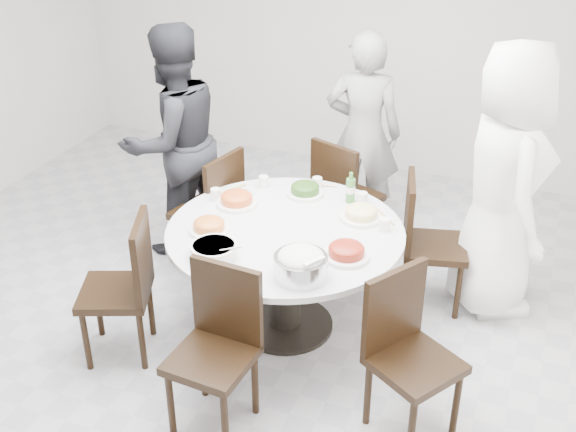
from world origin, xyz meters
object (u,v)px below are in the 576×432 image
(dining_table, at_px, (285,279))
(chair_sw, at_px, (115,289))
(chair_nw, at_px, (206,210))
(chair_ne, at_px, (435,244))
(soup_bowl, at_px, (214,251))
(chair_se, at_px, (416,361))
(chair_n, at_px, (348,195))
(rice_bowl, at_px, (301,267))
(diner_right, at_px, (504,182))
(diner_left, at_px, (174,142))
(chair_s, at_px, (211,356))
(diner_middle, at_px, (363,134))
(beverage_bottle, at_px, (351,187))

(dining_table, distance_m, chair_sw, 1.08)
(dining_table, xyz_separation_m, chair_nw, (-0.83, 0.51, 0.10))
(chair_ne, bearing_deg, soup_bowl, 120.41)
(chair_se, relative_size, soup_bowl, 3.43)
(chair_n, relative_size, rice_bowl, 3.12)
(dining_table, bearing_deg, chair_ne, 36.34)
(diner_right, height_order, diner_left, diner_right)
(dining_table, relative_size, chair_ne, 1.58)
(chair_s, bearing_deg, chair_ne, 65.19)
(chair_sw, distance_m, diner_right, 2.57)
(chair_nw, distance_m, diner_right, 2.12)
(chair_se, bearing_deg, diner_right, 23.21)
(chair_s, bearing_deg, rice_bowl, 61.87)
(chair_se, xyz_separation_m, rice_bowl, (-0.71, 0.15, 0.34))
(rice_bowl, bearing_deg, chair_ne, 62.16)
(diner_right, relative_size, soup_bowl, 6.75)
(chair_ne, bearing_deg, diner_middle, 27.30)
(chair_nw, relative_size, chair_s, 1.00)
(beverage_bottle, bearing_deg, chair_sw, -136.00)
(rice_bowl, bearing_deg, diner_left, 140.70)
(chair_ne, xyz_separation_m, rice_bowl, (-0.58, -1.09, 0.34))
(chair_ne, relative_size, chair_sw, 1.00)
(chair_ne, xyz_separation_m, chair_se, (0.13, -1.24, 0.00))
(chair_nw, height_order, chair_se, same)
(chair_ne, bearing_deg, rice_bowl, 138.64)
(chair_sw, xyz_separation_m, diner_middle, (0.96, 2.13, 0.35))
(dining_table, height_order, soup_bowl, soup_bowl)
(dining_table, distance_m, chair_s, 0.98)
(chair_n, xyz_separation_m, chair_se, (0.89, -1.73, 0.00))
(chair_sw, xyz_separation_m, soup_bowl, (0.61, 0.16, 0.32))
(dining_table, relative_size, chair_n, 1.58)
(diner_right, relative_size, diner_middle, 1.13)
(dining_table, distance_m, diner_right, 1.56)
(chair_se, height_order, diner_left, diner_left)
(chair_nw, relative_size, chair_se, 1.00)
(chair_n, relative_size, diner_left, 0.54)
(chair_se, height_order, rice_bowl, chair_se)
(chair_ne, xyz_separation_m, chair_nw, (-1.67, -0.11, 0.00))
(chair_s, distance_m, soup_bowl, 0.65)
(chair_s, height_order, rice_bowl, chair_s)
(chair_se, bearing_deg, dining_table, 90.67)
(rice_bowl, height_order, soup_bowl, rice_bowl)
(rice_bowl, bearing_deg, chair_n, 96.52)
(chair_ne, relative_size, rice_bowl, 3.12)
(chair_sw, bearing_deg, rice_bowl, 75.69)
(chair_s, distance_m, diner_right, 2.22)
(chair_n, xyz_separation_m, chair_s, (-0.14, -2.09, 0.00))
(chair_sw, relative_size, diner_middle, 0.58)
(chair_s, height_order, chair_se, same)
(chair_n, relative_size, soup_bowl, 3.43)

